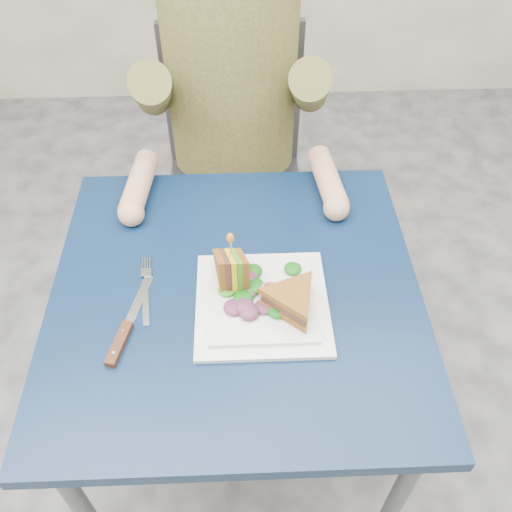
{
  "coord_description": "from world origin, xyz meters",
  "views": [
    {
      "loc": [
        0.01,
        -0.7,
        1.58
      ],
      "look_at": [
        0.04,
        0.01,
        0.82
      ],
      "focal_mm": 38.0,
      "sensor_mm": 36.0,
      "label": 1
    }
  ],
  "objects_px": {
    "sandwich_upright": "(232,271)",
    "plate": "(262,302)",
    "chair": "(235,158)",
    "table": "(237,312)",
    "fork": "(146,291)",
    "diner": "(231,64)",
    "sandwich_flat": "(292,300)",
    "knife": "(123,335)"
  },
  "relations": [
    {
      "from": "chair",
      "to": "sandwich_upright",
      "type": "distance_m",
      "value": 0.73
    },
    {
      "from": "sandwich_flat",
      "to": "fork",
      "type": "relative_size",
      "value": 1.04
    },
    {
      "from": "sandwich_flat",
      "to": "sandwich_upright",
      "type": "relative_size",
      "value": 1.47
    },
    {
      "from": "chair",
      "to": "knife",
      "type": "distance_m",
      "value": 0.85
    },
    {
      "from": "table",
      "to": "fork",
      "type": "xyz_separation_m",
      "value": [
        -0.18,
        -0.0,
        0.08
      ]
    },
    {
      "from": "plate",
      "to": "sandwich_upright",
      "type": "relative_size",
      "value": 2.05
    },
    {
      "from": "table",
      "to": "plate",
      "type": "xyz_separation_m",
      "value": [
        0.05,
        -0.04,
        0.09
      ]
    },
    {
      "from": "diner",
      "to": "knife",
      "type": "relative_size",
      "value": 3.39
    },
    {
      "from": "table",
      "to": "fork",
      "type": "distance_m",
      "value": 0.2
    },
    {
      "from": "chair",
      "to": "plate",
      "type": "height_order",
      "value": "chair"
    },
    {
      "from": "sandwich_upright",
      "to": "diner",
      "type": "bearing_deg",
      "value": 89.39
    },
    {
      "from": "plate",
      "to": "sandwich_upright",
      "type": "height_order",
      "value": "sandwich_upright"
    },
    {
      "from": "chair",
      "to": "sandwich_flat",
      "type": "relative_size",
      "value": 4.99
    },
    {
      "from": "diner",
      "to": "knife",
      "type": "xyz_separation_m",
      "value": [
        -0.21,
        -0.69,
        -0.18
      ]
    },
    {
      "from": "chair",
      "to": "plate",
      "type": "distance_m",
      "value": 0.77
    },
    {
      "from": "chair",
      "to": "fork",
      "type": "relative_size",
      "value": 5.18
    },
    {
      "from": "chair",
      "to": "sandwich_flat",
      "type": "bearing_deg",
      "value": -82.07
    },
    {
      "from": "plate",
      "to": "knife",
      "type": "bearing_deg",
      "value": -166.15
    },
    {
      "from": "sandwich_upright",
      "to": "fork",
      "type": "height_order",
      "value": "sandwich_upright"
    },
    {
      "from": "chair",
      "to": "sandwich_upright",
      "type": "bearing_deg",
      "value": -90.51
    },
    {
      "from": "sandwich_flat",
      "to": "sandwich_upright",
      "type": "xyz_separation_m",
      "value": [
        -0.11,
        0.07,
        0.01
      ]
    },
    {
      "from": "diner",
      "to": "fork",
      "type": "xyz_separation_m",
      "value": [
        -0.18,
        -0.58,
        -0.18
      ]
    },
    {
      "from": "chair",
      "to": "sandwich_flat",
      "type": "height_order",
      "value": "chair"
    },
    {
      "from": "plate",
      "to": "sandwich_flat",
      "type": "xyz_separation_m",
      "value": [
        0.05,
        -0.02,
        0.04
      ]
    },
    {
      "from": "table",
      "to": "knife",
      "type": "bearing_deg",
      "value": -152.76
    },
    {
      "from": "table",
      "to": "sandwich_flat",
      "type": "xyz_separation_m",
      "value": [
        0.11,
        -0.07,
        0.12
      ]
    },
    {
      "from": "knife",
      "to": "fork",
      "type": "bearing_deg",
      "value": 73.68
    },
    {
      "from": "chair",
      "to": "sandwich_flat",
      "type": "distance_m",
      "value": 0.81
    },
    {
      "from": "diner",
      "to": "sandwich_flat",
      "type": "height_order",
      "value": "diner"
    },
    {
      "from": "sandwich_upright",
      "to": "plate",
      "type": "bearing_deg",
      "value": -38.05
    },
    {
      "from": "fork",
      "to": "knife",
      "type": "height_order",
      "value": "knife"
    },
    {
      "from": "chair",
      "to": "diner",
      "type": "bearing_deg",
      "value": -90.0
    },
    {
      "from": "plate",
      "to": "sandwich_flat",
      "type": "height_order",
      "value": "sandwich_flat"
    },
    {
      "from": "plate",
      "to": "table",
      "type": "bearing_deg",
      "value": 139.02
    },
    {
      "from": "sandwich_flat",
      "to": "knife",
      "type": "distance_m",
      "value": 0.32
    },
    {
      "from": "plate",
      "to": "diner",
      "type": "bearing_deg",
      "value": 94.69
    },
    {
      "from": "diner",
      "to": "sandwich_upright",
      "type": "xyz_separation_m",
      "value": [
        -0.01,
        -0.58,
        -0.13
      ]
    },
    {
      "from": "plate",
      "to": "fork",
      "type": "relative_size",
      "value": 1.45
    },
    {
      "from": "diner",
      "to": "fork",
      "type": "relative_size",
      "value": 4.15
    },
    {
      "from": "chair",
      "to": "diner",
      "type": "distance_m",
      "value": 0.39
    },
    {
      "from": "sandwich_flat",
      "to": "sandwich_upright",
      "type": "height_order",
      "value": "sandwich_upright"
    },
    {
      "from": "diner",
      "to": "sandwich_flat",
      "type": "xyz_separation_m",
      "value": [
        0.11,
        -0.65,
        -0.14
      ]
    }
  ]
}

